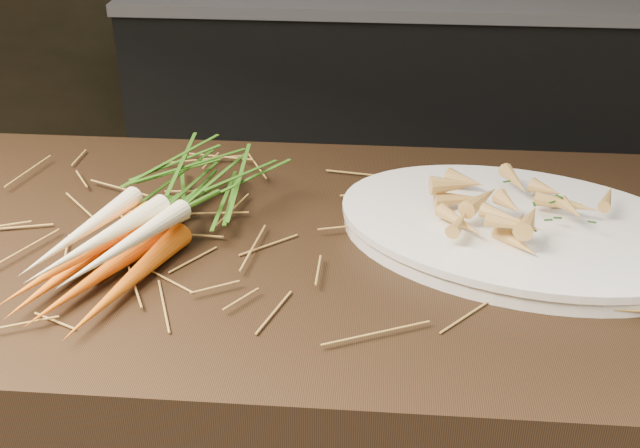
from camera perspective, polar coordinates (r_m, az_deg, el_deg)
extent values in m
cube|color=black|center=(3.07, 4.44, 8.31)|extent=(1.80, 0.60, 0.80)
cone|color=#E25F07|center=(1.11, -16.94, -2.84)|extent=(0.12, 0.26, 0.03)
cone|color=#E25F07|center=(1.08, -15.27, -3.42)|extent=(0.14, 0.26, 0.03)
cone|color=#E25F07|center=(1.06, -13.51, -4.03)|extent=(0.11, 0.27, 0.03)
cone|color=#E25F07|center=(1.07, -16.63, -2.12)|extent=(0.15, 0.26, 0.03)
cone|color=#F3E9B5|center=(1.08, -16.59, -0.56)|extent=(0.10, 0.25, 0.04)
cone|color=#F3E9B5|center=(1.05, -15.43, -1.11)|extent=(0.13, 0.24, 0.04)
cone|color=#F3E9B5|center=(1.04, -13.68, -1.47)|extent=(0.12, 0.24, 0.04)
ellipsoid|color=#3B6F1B|center=(1.22, -8.40, 2.88)|extent=(0.24, 0.27, 0.09)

